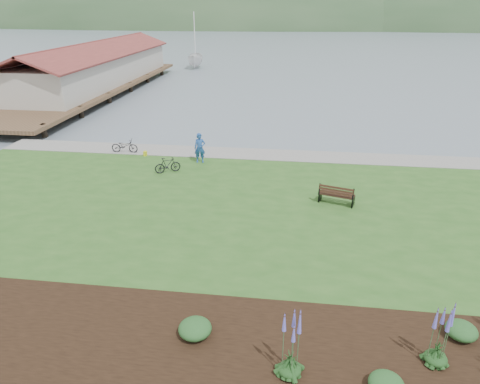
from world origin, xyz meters
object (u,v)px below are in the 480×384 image
Objects in this scene: person at (200,146)px; bicycle_a at (124,146)px; park_bench at (336,194)px; sailboat at (196,68)px.

bicycle_a is at bearing 155.60° from person.
bicycle_a is at bearing 171.43° from park_bench.
person is 1.24× the size of bicycle_a.
sailboat reaches higher than person.
park_bench is at bearing -117.61° from bicycle_a.
sailboat reaches higher than bicycle_a.
person is at bearing 164.12° from park_bench.
person reaches higher than park_bench.
bicycle_a is at bearing -90.65° from sailboat.
bicycle_a is 41.41m from sailboat.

